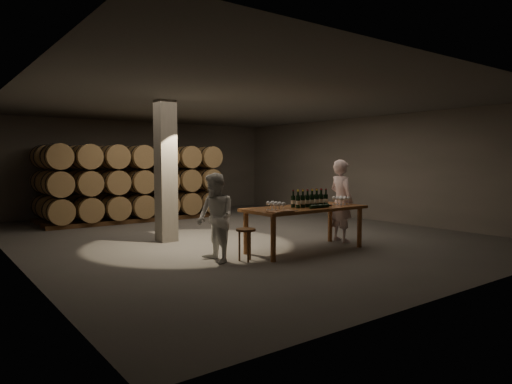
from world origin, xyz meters
TOP-DOWN VIEW (x-y plane):
  - room at (-1.80, 0.20)m, footprint 12.00×12.00m
  - tasting_table at (0.00, -2.50)m, footprint 2.60×1.10m
  - barrel_stack_back at (-0.57, 5.20)m, footprint 6.26×0.95m
  - barrel_stack_front at (-0.96, 3.80)m, footprint 5.48×0.95m
  - bottle_cluster at (0.13, -2.50)m, footprint 0.87×0.24m
  - lying_bottles at (0.09, -2.83)m, footprint 0.59×0.07m
  - glass_cluster_left at (-0.89, -2.64)m, footprint 0.19×0.41m
  - glass_cluster_right at (0.98, -2.59)m, footprint 0.31×0.31m
  - plate at (0.51, -2.56)m, footprint 0.29×0.29m
  - notebook_near at (-0.92, -2.95)m, footprint 0.31×0.27m
  - notebook_corner at (-1.13, -2.92)m, footprint 0.24×0.29m
  - pen at (-0.65, -2.95)m, footprint 0.12×0.04m
  - stool at (-1.55, -2.58)m, footprint 0.36×0.36m
  - person_man at (1.38, -2.22)m, footprint 0.53×0.73m
  - person_woman at (-2.04, -2.33)m, footprint 0.63×0.81m

SIDE VIEW (x-z plane):
  - stool at x=-1.55m, z-range 0.19..0.79m
  - tasting_table at x=0.00m, z-range 0.35..1.25m
  - person_woman at x=-2.04m, z-range 0.00..1.63m
  - pen at x=-0.65m, z-range 0.90..0.91m
  - plate at x=0.51m, z-range 0.90..0.92m
  - notebook_corner at x=-1.13m, z-range 0.90..0.92m
  - notebook_near at x=-0.92m, z-range 0.90..0.93m
  - person_man at x=1.38m, z-range 0.00..1.87m
  - lying_bottles at x=0.09m, z-range 0.90..0.97m
  - glass_cluster_left at x=-0.89m, z-range 0.94..1.11m
  - glass_cluster_right at x=0.98m, z-range 0.94..1.12m
  - bottle_cluster at x=0.13m, z-range 0.85..1.21m
  - barrel_stack_front at x=-0.96m, z-range 0.04..2.35m
  - barrel_stack_back at x=-0.57m, z-range 0.04..2.35m
  - room at x=-1.80m, z-range -4.40..7.60m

